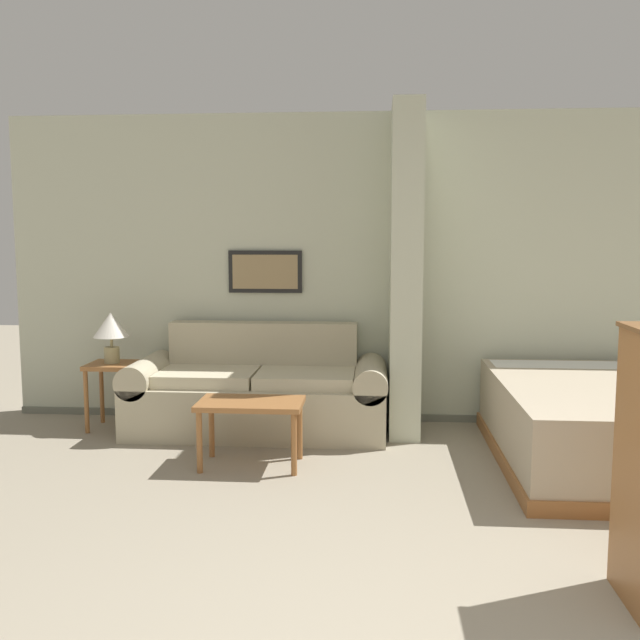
{
  "coord_description": "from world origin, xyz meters",
  "views": [
    {
      "loc": [
        -0.24,
        -2.11,
        1.58
      ],
      "look_at": [
        -0.6,
        2.35,
        1.05
      ],
      "focal_mm": 40.0,
      "sensor_mm": 36.0,
      "label": 1
    }
  ],
  "objects_px": {
    "table_lamp": "(111,328)",
    "bed": "(608,423)",
    "coffee_table": "(251,410)",
    "couch": "(259,393)"
  },
  "relations": [
    {
      "from": "couch",
      "to": "coffee_table",
      "type": "height_order",
      "value": "couch"
    },
    {
      "from": "table_lamp",
      "to": "bed",
      "type": "height_order",
      "value": "table_lamp"
    },
    {
      "from": "table_lamp",
      "to": "coffee_table",
      "type": "bearing_deg",
      "value": -33.8
    },
    {
      "from": "table_lamp",
      "to": "bed",
      "type": "xyz_separation_m",
      "value": [
        3.76,
        -0.63,
        -0.55
      ]
    },
    {
      "from": "coffee_table",
      "to": "table_lamp",
      "type": "height_order",
      "value": "table_lamp"
    },
    {
      "from": "couch",
      "to": "table_lamp",
      "type": "distance_m",
      "value": 1.31
    },
    {
      "from": "table_lamp",
      "to": "bed",
      "type": "bearing_deg",
      "value": -9.43
    },
    {
      "from": "coffee_table",
      "to": "bed",
      "type": "height_order",
      "value": "bed"
    },
    {
      "from": "coffee_table",
      "to": "bed",
      "type": "xyz_separation_m",
      "value": [
        2.46,
        0.25,
        -0.11
      ]
    },
    {
      "from": "couch",
      "to": "table_lamp",
      "type": "xyz_separation_m",
      "value": [
        -1.21,
        -0.01,
        0.52
      ]
    }
  ]
}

